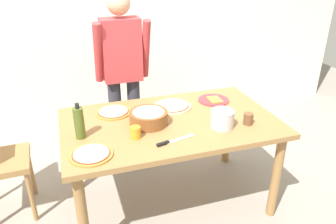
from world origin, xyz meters
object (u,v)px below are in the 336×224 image
(person_cook, at_px, (123,70))
(steel_pot, at_px, (222,119))
(cup_small_brown, at_px, (248,119))
(chef_knife, at_px, (171,141))
(pizza_cooked_on_tray, at_px, (91,154))
(plate_with_slice, at_px, (214,100))
(pizza_second_cooked, at_px, (113,112))
(pizza_raw_on_board, at_px, (172,106))
(popcorn_bowl, at_px, (149,117))
(cup_orange, at_px, (136,133))
(olive_oil_bottle, at_px, (79,123))
(dining_table, at_px, (170,131))

(person_cook, height_order, steel_pot, person_cook)
(cup_small_brown, xyz_separation_m, chef_knife, (-0.62, -0.07, -0.04))
(pizza_cooked_on_tray, bearing_deg, plate_with_slice, 26.26)
(pizza_second_cooked, bearing_deg, pizza_raw_on_board, -4.29)
(plate_with_slice, bearing_deg, chef_knife, -136.29)
(pizza_raw_on_board, xyz_separation_m, popcorn_bowl, (-0.26, -0.23, 0.05))
(cup_orange, bearing_deg, cup_small_brown, -3.79)
(cup_small_brown, bearing_deg, popcorn_bowl, 162.27)
(person_cook, bearing_deg, chef_knife, -83.93)
(cup_small_brown, height_order, chef_knife, cup_small_brown)
(pizza_second_cooked, xyz_separation_m, plate_with_slice, (0.85, -0.03, -0.00))
(plate_with_slice, height_order, olive_oil_bottle, olive_oil_bottle)
(steel_pot, bearing_deg, chef_knife, -167.14)
(pizza_second_cooked, bearing_deg, olive_oil_bottle, -131.19)
(cup_orange, bearing_deg, chef_knife, -31.32)
(dining_table, bearing_deg, person_cook, 105.08)
(pizza_cooked_on_tray, bearing_deg, dining_table, 25.91)
(steel_pot, bearing_deg, pizza_cooked_on_tray, -174.32)
(cup_orange, distance_m, cup_small_brown, 0.83)
(popcorn_bowl, relative_size, chef_knife, 0.97)
(dining_table, bearing_deg, olive_oil_bottle, -175.70)
(pizza_second_cooked, bearing_deg, pizza_cooked_on_tray, -112.37)
(olive_oil_bottle, distance_m, steel_pot, 1.00)
(plate_with_slice, height_order, cup_orange, cup_orange)
(person_cook, height_order, cup_small_brown, person_cook)
(pizza_raw_on_board, height_order, pizza_cooked_on_tray, same)
(person_cook, xyz_separation_m, cup_orange, (-0.10, -0.93, -0.14))
(pizza_second_cooked, relative_size, olive_oil_bottle, 1.08)
(dining_table, bearing_deg, pizza_second_cooked, 145.54)
(cup_orange, relative_size, cup_small_brown, 1.00)
(pizza_second_cooked, height_order, olive_oil_bottle, olive_oil_bottle)
(popcorn_bowl, height_order, steel_pot, steel_pot)
(popcorn_bowl, bearing_deg, dining_table, 1.68)
(pizza_cooked_on_tray, relative_size, cup_orange, 3.18)
(pizza_second_cooked, xyz_separation_m, chef_knife, (0.29, -0.56, -0.00))
(popcorn_bowl, relative_size, olive_oil_bottle, 1.09)
(popcorn_bowl, bearing_deg, pizza_raw_on_board, 41.63)
(plate_with_slice, relative_size, steel_pot, 1.50)
(pizza_raw_on_board, relative_size, olive_oil_bottle, 1.19)
(popcorn_bowl, distance_m, cup_orange, 0.22)
(plate_with_slice, xyz_separation_m, steel_pot, (-0.14, -0.44, 0.06))
(plate_with_slice, distance_m, cup_orange, 0.88)
(pizza_second_cooked, bearing_deg, person_cook, 69.95)
(person_cook, distance_m, olive_oil_bottle, 0.93)
(pizza_raw_on_board, distance_m, pizza_second_cooked, 0.48)
(person_cook, height_order, pizza_raw_on_board, person_cook)
(popcorn_bowl, bearing_deg, cup_orange, -129.72)
(steel_pot, xyz_separation_m, cup_orange, (-0.63, 0.03, -0.02))
(pizza_cooked_on_tray, relative_size, chef_knife, 0.94)
(pizza_raw_on_board, relative_size, steel_pot, 1.76)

